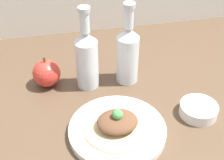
% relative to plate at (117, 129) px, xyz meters
% --- Properties ---
extents(ground_plane, '(1.80, 1.10, 0.04)m').
position_rel_plate_xyz_m(ground_plane, '(-0.03, 0.02, -0.03)').
color(ground_plane, brown).
extents(plate, '(0.24, 0.24, 0.02)m').
position_rel_plate_xyz_m(plate, '(0.00, 0.00, 0.00)').
color(plate, silver).
rests_on(plate, ground_plane).
extents(plated_food, '(0.17, 0.17, 0.06)m').
position_rel_plate_xyz_m(plated_food, '(-0.00, 0.00, 0.02)').
color(plated_food, '#D6BC7F').
rests_on(plated_food, plate).
extents(cider_bottle_left, '(0.07, 0.07, 0.25)m').
position_rel_plate_xyz_m(cider_bottle_left, '(-0.04, 0.21, 0.08)').
color(cider_bottle_left, silver).
rests_on(cider_bottle_left, ground_plane).
extents(cider_bottle_right, '(0.07, 0.07, 0.25)m').
position_rel_plate_xyz_m(cider_bottle_right, '(0.08, 0.21, 0.08)').
color(cider_bottle_right, silver).
rests_on(cider_bottle_right, ground_plane).
extents(apple, '(0.08, 0.08, 0.10)m').
position_rel_plate_xyz_m(apple, '(-0.16, 0.24, 0.03)').
color(apple, red).
rests_on(apple, ground_plane).
extents(dipping_bowl, '(0.10, 0.10, 0.03)m').
position_rel_plate_xyz_m(dipping_bowl, '(0.23, 0.02, 0.00)').
color(dipping_bowl, silver).
rests_on(dipping_bowl, ground_plane).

